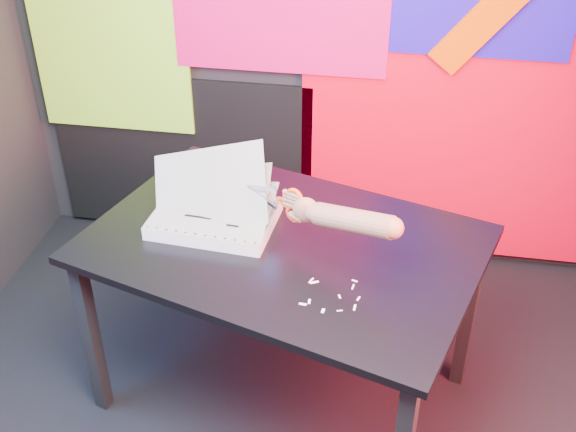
# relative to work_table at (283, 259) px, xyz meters

# --- Properties ---
(room) EXTENTS (3.01, 3.01, 2.71)m
(room) POSITION_rel_work_table_xyz_m (0.06, -0.44, 0.68)
(room) COLOR black
(room) RESTS_ON ground
(backdrop) EXTENTS (2.88, 0.05, 2.08)m
(backdrop) POSITION_rel_work_table_xyz_m (0.12, 1.02, 0.28)
(backdrop) COLOR #F1001E
(backdrop) RESTS_ON ground
(work_table) EXTENTS (1.53, 1.24, 0.75)m
(work_table) POSITION_rel_work_table_xyz_m (0.00, 0.00, 0.00)
(work_table) COLOR #272727
(work_table) RESTS_ON ground
(printout_stack) EXTENTS (0.48, 0.35, 0.32)m
(printout_stack) POSITION_rel_work_table_xyz_m (-0.26, 0.06, 0.11)
(printout_stack) COLOR white
(printout_stack) RESTS_ON work_table
(scissors) EXTENTS (0.22, 0.11, 0.13)m
(scissors) POSITION_rel_work_table_xyz_m (0.02, 0.01, 0.23)
(scissors) COLOR #B2B9D9
(scissors) RESTS_ON printout_stack
(hand_forearm) EXTENTS (0.40, 0.22, 0.14)m
(hand_forearm) POSITION_rel_work_table_xyz_m (0.22, -0.09, 0.26)
(hand_forearm) COLOR #B6674A
(hand_forearm) RESTS_ON work_table
(paper_clippings) EXTENTS (0.19, 0.18, 0.00)m
(paper_clippings) POSITION_rel_work_table_xyz_m (0.19, -0.27, 0.08)
(paper_clippings) COLOR white
(paper_clippings) RESTS_ON work_table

